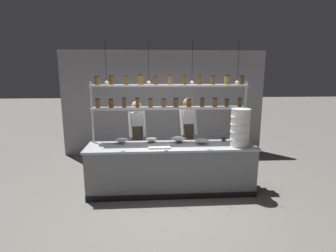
{
  "coord_description": "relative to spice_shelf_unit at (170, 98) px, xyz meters",
  "views": [
    {
      "loc": [
        -0.38,
        -4.77,
        2.26
      ],
      "look_at": [
        -0.05,
        0.2,
        1.25
      ],
      "focal_mm": 28.0,
      "sensor_mm": 36.0,
      "label": 1
    }
  ],
  "objects": [
    {
      "name": "ground_plane",
      "position": [
        -0.0,
        -0.33,
        -1.78
      ],
      "size": [
        40.0,
        40.0,
        0.0
      ],
      "primitive_type": "plane",
      "color": "slate"
    },
    {
      "name": "back_wall",
      "position": [
        -0.0,
        2.19,
        -0.34
      ],
      "size": [
        5.59,
        0.12,
        2.87
      ],
      "primitive_type": "cube",
      "color": "#939399",
      "rests_on": "ground_plane"
    },
    {
      "name": "prep_counter",
      "position": [
        -0.0,
        -0.33,
        -1.32
      ],
      "size": [
        3.19,
        0.76,
        0.92
      ],
      "color": "gray",
      "rests_on": "ground_plane"
    },
    {
      "name": "spice_shelf_unit",
      "position": [
        0.0,
        0.0,
        0.0
      ],
      "size": [
        3.08,
        0.28,
        2.24
      ],
      "color": "#B7BABF",
      "rests_on": "ground_plane"
    },
    {
      "name": "chef_left",
      "position": [
        -0.68,
        0.38,
        -0.8
      ],
      "size": [
        0.39,
        0.32,
        1.69
      ],
      "rotation": [
        0.0,
        0.0,
        0.17
      ],
      "color": "black",
      "rests_on": "ground_plane"
    },
    {
      "name": "chef_center",
      "position": [
        0.4,
        0.36,
        -0.76
      ],
      "size": [
        0.39,
        0.32,
        1.75
      ],
      "rotation": [
        0.0,
        0.0,
        0.14
      ],
      "color": "black",
      "rests_on": "ground_plane"
    },
    {
      "name": "container_stack",
      "position": [
        1.26,
        -0.46,
        -0.51
      ],
      "size": [
        0.36,
        0.36,
        0.7
      ],
      "color": "white",
      "rests_on": "prep_counter"
    },
    {
      "name": "cutting_board",
      "position": [
        -0.23,
        -0.45,
        -0.85
      ],
      "size": [
        0.4,
        0.26,
        0.02
      ],
      "color": "silver",
      "rests_on": "prep_counter"
    },
    {
      "name": "prep_bowl_near_left",
      "position": [
        -0.96,
        -0.13,
        -0.82
      ],
      "size": [
        0.27,
        0.27,
        0.07
      ],
      "color": "#B2B7BC",
      "rests_on": "prep_counter"
    },
    {
      "name": "prep_bowl_center_front",
      "position": [
        -0.38,
        -0.08,
        -0.83
      ],
      "size": [
        0.24,
        0.24,
        0.07
      ],
      "color": "silver",
      "rests_on": "prep_counter"
    },
    {
      "name": "prep_bowl_center_back",
      "position": [
        0.58,
        -0.27,
        -0.82
      ],
      "size": [
        0.27,
        0.27,
        0.08
      ],
      "color": "#B2B7BC",
      "rests_on": "prep_counter"
    },
    {
      "name": "prep_bowl_near_right",
      "position": [
        0.16,
        -0.13,
        -0.82
      ],
      "size": [
        0.3,
        0.3,
        0.08
      ],
      "color": "#B2B7BC",
      "rests_on": "prep_counter"
    },
    {
      "name": "serving_cup_front",
      "position": [
        1.07,
        -0.08,
        -0.81
      ],
      "size": [
        0.08,
        0.08,
        0.09
      ],
      "color": "#334C70",
      "rests_on": "prep_counter"
    },
    {
      "name": "pendant_light_row",
      "position": [
        0.0,
        -0.33,
        0.36
      ],
      "size": [
        2.44,
        0.07,
        0.76
      ],
      "color": "black"
    }
  ]
}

